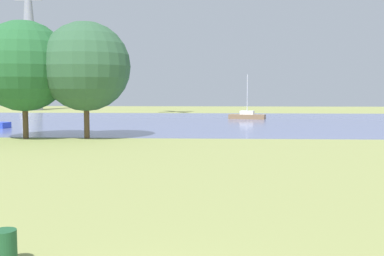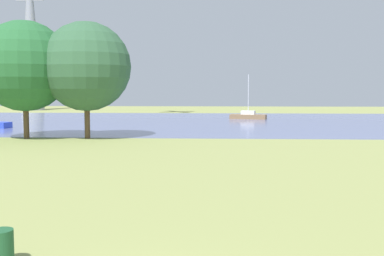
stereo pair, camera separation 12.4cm
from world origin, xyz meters
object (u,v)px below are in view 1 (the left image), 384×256
object	(u,v)px
tree_east_far	(24,66)
sailboat_brown	(247,116)
litter_bin	(4,248)
tree_mid_shore	(86,66)
electricity_pylon	(29,32)

from	to	relation	value
tree_east_far	sailboat_brown	bearing A→B (deg)	53.26
litter_bin	tree_mid_shore	size ratio (longest dim) A/B	0.09
tree_east_far	electricity_pylon	bearing A→B (deg)	111.50
litter_bin	sailboat_brown	world-z (taller)	sailboat_brown
tree_mid_shore	electricity_pylon	size ratio (longest dim) A/B	0.32
litter_bin	electricity_pylon	distance (m)	84.64
sailboat_brown	tree_east_far	world-z (taller)	tree_east_far
tree_mid_shore	litter_bin	bearing A→B (deg)	-78.15
tree_mid_shore	electricity_pylon	xyz separation A→B (m)	(-24.91, 50.46, 9.02)
sailboat_brown	electricity_pylon	distance (m)	48.78
sailboat_brown	electricity_pylon	size ratio (longest dim) A/B	0.20
sailboat_brown	tree_mid_shore	bearing A→B (deg)	-119.58
sailboat_brown	tree_mid_shore	world-z (taller)	tree_mid_shore
litter_bin	tree_mid_shore	world-z (taller)	tree_mid_shore
tree_east_far	litter_bin	bearing A→B (deg)	-68.43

